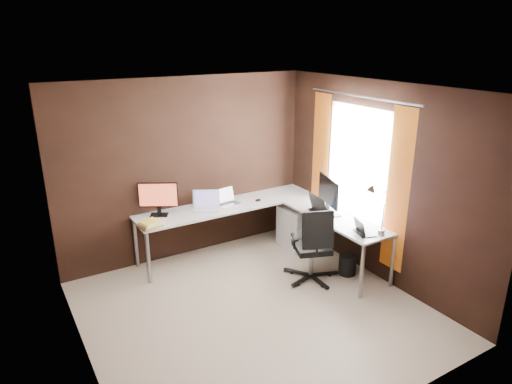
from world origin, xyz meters
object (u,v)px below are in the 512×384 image
drawer_pedestal (297,227)px  office_chair (312,259)px  laptop_white (206,205)px  laptop_black_big (322,209)px  laptop_black_small (363,230)px  book_stack (150,224)px  monitor_left (158,197)px  desk_lamp (376,204)px  laptop_silver (226,201)px  monitor_right (328,193)px  wastebasket (347,265)px

drawer_pedestal → office_chair: size_ratio=0.60×
laptop_white → laptop_black_big: size_ratio=1.03×
laptop_black_small → book_stack: 2.61m
drawer_pedestal → monitor_left: 2.10m
laptop_white → desk_lamp: desk_lamp is taller
laptop_white → book_stack: (-0.87, -0.23, -0.01)m
laptop_white → laptop_silver: laptop_white is taller
drawer_pedestal → laptop_black_small: laptop_black_small is taller
book_stack → drawer_pedestal: bearing=-4.0°
monitor_right → laptop_white: monitor_right is taller
laptop_silver → laptop_black_small: (0.94, -1.75, -0.01)m
monitor_left → office_chair: 2.16m
book_stack → wastebasket: size_ratio=1.12×
drawer_pedestal → monitor_right: (0.07, -0.58, 0.70)m
monitor_left → desk_lamp: bearing=-14.7°
office_chair → laptop_white: bearing=144.5°
monitor_right → book_stack: 2.36m
monitor_right → desk_lamp: desk_lamp is taller
monitor_left → desk_lamp: 2.77m
laptop_white → laptop_black_big: 1.58m
laptop_black_small → book_stack: size_ratio=1.06×
laptop_silver → book_stack: laptop_silver is taller
monitor_right → laptop_black_big: bearing=111.3°
monitor_left → book_stack: monitor_left is taller
office_chair → laptop_black_big: bearing=60.0°
monitor_left → monitor_right: monitor_right is taller
laptop_white → monitor_right: bearing=-7.3°
laptop_black_small → laptop_black_big: bearing=18.2°
monitor_right → laptop_white: bearing=71.0°
monitor_right → laptop_silver: bearing=63.1°
monitor_right → book_stack: size_ratio=1.93×
monitor_right → monitor_left: bearing=78.2°
laptop_white → laptop_black_big: bearing=-9.8°
laptop_silver → laptop_black_small: laptop_silver is taller
laptop_white → laptop_silver: 0.32m
laptop_silver → office_chair: bearing=-75.4°
laptop_black_big → monitor_left: bearing=67.8°
laptop_white → desk_lamp: bearing=-25.1°
laptop_silver → laptop_black_big: bearing=-54.7°
wastebasket → monitor_left: bearing=142.7°
laptop_black_small → desk_lamp: size_ratio=0.52×
book_stack → office_chair: size_ratio=0.30×
wastebasket → drawer_pedestal: bearing=93.9°
laptop_white → office_chair: size_ratio=0.45×
desk_lamp → laptop_black_small: bearing=138.5°
monitor_left → laptop_silver: monitor_left is taller
laptop_black_big → book_stack: 2.25m
drawer_pedestal → office_chair: office_chair is taller
monitor_left → wastebasket: size_ratio=1.77×
laptop_black_small → book_stack: (-2.13, 1.51, -0.00)m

